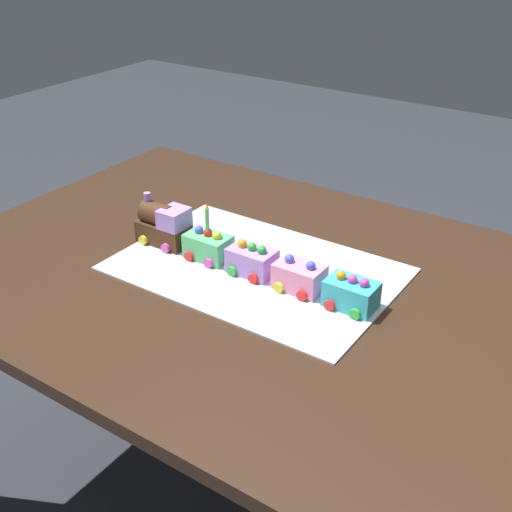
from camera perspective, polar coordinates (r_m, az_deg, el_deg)
The scene contains 9 objects.
ground_plane at distance 1.90m, azimuth -0.51°, elevation -20.95°, with size 8.00×8.00×0.00m, color #2D3038.
dining_table at distance 1.48m, azimuth -0.61°, elevation -4.90°, with size 1.40×1.00×0.74m.
cake_board at distance 1.42m, azimuth 0.00°, elevation -1.13°, with size 0.60×0.40×0.00m, color silver.
cake_locomotive at distance 1.52m, azimuth -8.06°, elevation 2.74°, with size 0.14×0.08×0.12m.
cake_car_tanker_mint_green at distance 1.45m, azimuth -4.19°, elevation 0.88°, with size 0.10×0.08×0.07m.
cake_car_gondola_lavender at distance 1.39m, azimuth -0.35°, elevation -0.40°, with size 0.10×0.08×0.07m.
cake_car_hopper_bubblegum at distance 1.34m, azimuth 3.82°, elevation -1.81°, with size 0.10×0.08×0.07m.
cake_car_flatbed_turquoise at distance 1.29m, azimuth 8.33°, elevation -3.27°, with size 0.10×0.08×0.07m.
birthday_candle at distance 1.42m, azimuth -4.31°, elevation 3.46°, with size 0.01×0.01×0.06m.
Camera 1 is at (0.70, -1.01, 1.45)m, focal length 45.72 mm.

